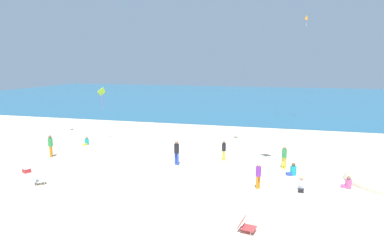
{
  "coord_description": "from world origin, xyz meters",
  "views": [
    {
      "loc": [
        5.42,
        -12.44,
        6.64
      ],
      "look_at": [
        0.0,
        7.99,
        3.0
      ],
      "focal_mm": 30.93,
      "sensor_mm": 36.0,
      "label": 1
    }
  ],
  "objects_px": {
    "person_4": "(301,185)",
    "person_7": "(87,142)",
    "person_1": "(293,171)",
    "person_3": "(284,155)",
    "kite_orange": "(307,17)",
    "person_8": "(258,174)",
    "person_2": "(50,144)",
    "beach_chair_mid_beach": "(246,225)",
    "person_0": "(224,149)",
    "cooler_box": "(27,170)",
    "person_6": "(177,151)",
    "kite_lime": "(102,92)",
    "beach_chair_far_right": "(38,180)",
    "person_5": "(348,184)"
  },
  "relations": [
    {
      "from": "person_4",
      "to": "person_7",
      "type": "relative_size",
      "value": 1.12
    },
    {
      "from": "person_1",
      "to": "person_3",
      "type": "distance_m",
      "value": 1.39
    },
    {
      "from": "kite_orange",
      "to": "person_8",
      "type": "bearing_deg",
      "value": -98.54
    },
    {
      "from": "person_2",
      "to": "person_7",
      "type": "bearing_deg",
      "value": -114.01
    },
    {
      "from": "person_2",
      "to": "kite_orange",
      "type": "bearing_deg",
      "value": -148.99
    },
    {
      "from": "beach_chair_mid_beach",
      "to": "person_0",
      "type": "distance_m",
      "value": 9.83
    },
    {
      "from": "cooler_box",
      "to": "person_4",
      "type": "bearing_deg",
      "value": 4.5
    },
    {
      "from": "beach_chair_mid_beach",
      "to": "person_1",
      "type": "xyz_separation_m",
      "value": [
        2.04,
        7.53,
        0.01
      ]
    },
    {
      "from": "person_0",
      "to": "person_3",
      "type": "bearing_deg",
      "value": -36.69
    },
    {
      "from": "person_2",
      "to": "person_6",
      "type": "relative_size",
      "value": 0.98
    },
    {
      "from": "person_1",
      "to": "kite_lime",
      "type": "relative_size",
      "value": 0.41
    },
    {
      "from": "person_1",
      "to": "person_3",
      "type": "relative_size",
      "value": 0.51
    },
    {
      "from": "beach_chair_mid_beach",
      "to": "person_2",
      "type": "height_order",
      "value": "person_2"
    },
    {
      "from": "beach_chair_far_right",
      "to": "kite_lime",
      "type": "bearing_deg",
      "value": 55.4
    },
    {
      "from": "person_0",
      "to": "person_7",
      "type": "relative_size",
      "value": 2.01
    },
    {
      "from": "cooler_box",
      "to": "person_5",
      "type": "distance_m",
      "value": 18.75
    },
    {
      "from": "beach_chair_far_right",
      "to": "person_7",
      "type": "xyz_separation_m",
      "value": [
        -2.45,
        8.65,
        -0.01
      ]
    },
    {
      "from": "kite_orange",
      "to": "person_1",
      "type": "bearing_deg",
      "value": -94.45
    },
    {
      "from": "kite_lime",
      "to": "person_5",
      "type": "bearing_deg",
      "value": -19.71
    },
    {
      "from": "kite_orange",
      "to": "person_5",
      "type": "bearing_deg",
      "value": -86.77
    },
    {
      "from": "person_0",
      "to": "person_4",
      "type": "bearing_deg",
      "value": -67.32
    },
    {
      "from": "person_2",
      "to": "kite_lime",
      "type": "bearing_deg",
      "value": -118.48
    },
    {
      "from": "person_5",
      "to": "kite_orange",
      "type": "bearing_deg",
      "value": -70.93
    },
    {
      "from": "person_3",
      "to": "person_4",
      "type": "xyz_separation_m",
      "value": [
        0.85,
        -3.58,
        -0.58
      ]
    },
    {
      "from": "person_5",
      "to": "kite_orange",
      "type": "height_order",
      "value": "kite_orange"
    },
    {
      "from": "beach_chair_mid_beach",
      "to": "kite_orange",
      "type": "distance_m",
      "value": 30.18
    },
    {
      "from": "cooler_box",
      "to": "person_8",
      "type": "xyz_separation_m",
      "value": [
        13.95,
        0.96,
        0.67
      ]
    },
    {
      "from": "person_7",
      "to": "kite_orange",
      "type": "distance_m",
      "value": 26.93
    },
    {
      "from": "person_0",
      "to": "person_4",
      "type": "xyz_separation_m",
      "value": [
        4.86,
        -4.4,
        -0.51
      ]
    },
    {
      "from": "cooler_box",
      "to": "person_6",
      "type": "distance_m",
      "value": 9.35
    },
    {
      "from": "person_1",
      "to": "kite_orange",
      "type": "distance_m",
      "value": 23.23
    },
    {
      "from": "person_3",
      "to": "cooler_box",
      "type": "bearing_deg",
      "value": 120.71
    },
    {
      "from": "cooler_box",
      "to": "kite_lime",
      "type": "xyz_separation_m",
      "value": [
        0.28,
        8.83,
        4.05
      ]
    },
    {
      "from": "beach_chair_mid_beach",
      "to": "person_3",
      "type": "height_order",
      "value": "person_3"
    },
    {
      "from": "beach_chair_far_right",
      "to": "person_3",
      "type": "bearing_deg",
      "value": -18.95
    },
    {
      "from": "person_3",
      "to": "person_7",
      "type": "bearing_deg",
      "value": 94.78
    },
    {
      "from": "beach_chair_far_right",
      "to": "beach_chair_mid_beach",
      "type": "relative_size",
      "value": 1.13
    },
    {
      "from": "beach_chair_far_right",
      "to": "person_7",
      "type": "bearing_deg",
      "value": 61.22
    },
    {
      "from": "person_3",
      "to": "person_7",
      "type": "height_order",
      "value": "person_3"
    },
    {
      "from": "beach_chair_mid_beach",
      "to": "person_2",
      "type": "bearing_deg",
      "value": 164.53
    },
    {
      "from": "person_3",
      "to": "person_8",
      "type": "relative_size",
      "value": 1.06
    },
    {
      "from": "person_8",
      "to": "kite_lime",
      "type": "xyz_separation_m",
      "value": [
        -13.67,
        7.87,
        3.39
      ]
    },
    {
      "from": "kite_lime",
      "to": "person_8",
      "type": "bearing_deg",
      "value": -29.93
    },
    {
      "from": "person_0",
      "to": "person_7",
      "type": "distance_m",
      "value": 11.77
    },
    {
      "from": "beach_chair_far_right",
      "to": "cooler_box",
      "type": "relative_size",
      "value": 1.54
    },
    {
      "from": "person_5",
      "to": "person_7",
      "type": "relative_size",
      "value": 0.98
    },
    {
      "from": "beach_chair_far_right",
      "to": "kite_orange",
      "type": "bearing_deg",
      "value": 14.33
    },
    {
      "from": "person_1",
      "to": "person_6",
      "type": "xyz_separation_m",
      "value": [
        -7.34,
        0.14,
        0.66
      ]
    },
    {
      "from": "person_4",
      "to": "person_5",
      "type": "height_order",
      "value": "person_4"
    },
    {
      "from": "person_2",
      "to": "beach_chair_far_right",
      "type": "bearing_deg",
      "value": 103.43
    }
  ]
}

